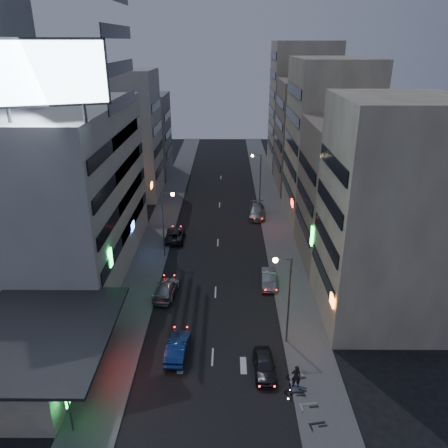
{
  "coord_description": "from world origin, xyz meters",
  "views": [
    {
      "loc": [
        1.14,
        -24.76,
        23.96
      ],
      "look_at": [
        0.85,
        18.05,
        5.95
      ],
      "focal_mm": 35.0,
      "sensor_mm": 36.0,
      "label": 1
    }
  ],
  "objects_px": {
    "parked_car_left": "(175,235)",
    "scooter_silver_a": "(317,396)",
    "parked_car_right_mid": "(269,279)",
    "scooter_black_b": "(305,386)",
    "road_car_blue": "(178,347)",
    "road_car_silver": "(166,289)",
    "parked_car_right_near": "(264,365)",
    "scooter_black_a": "(325,415)",
    "scooter_silver_b": "(304,369)",
    "parked_car_right_far": "(257,211)",
    "scooter_blue": "(308,382)",
    "person": "(296,376)"
  },
  "relations": [
    {
      "from": "parked_car_right_far",
      "to": "scooter_silver_a",
      "type": "height_order",
      "value": "parked_car_right_far"
    },
    {
      "from": "parked_car_right_mid",
      "to": "road_car_silver",
      "type": "distance_m",
      "value": 10.82
    },
    {
      "from": "parked_car_right_far",
      "to": "scooter_black_b",
      "type": "bearing_deg",
      "value": -84.44
    },
    {
      "from": "parked_car_left",
      "to": "scooter_black_a",
      "type": "xyz_separation_m",
      "value": [
        13.44,
        -29.4,
        -0.06
      ]
    },
    {
      "from": "parked_car_right_far",
      "to": "scooter_silver_a",
      "type": "xyz_separation_m",
      "value": [
        2.01,
        -35.96,
        -0.12
      ]
    },
    {
      "from": "road_car_silver",
      "to": "scooter_black_b",
      "type": "relative_size",
      "value": 2.81
    },
    {
      "from": "road_car_silver",
      "to": "person",
      "type": "distance_m",
      "value": 17.09
    },
    {
      "from": "parked_car_right_near",
      "to": "road_car_silver",
      "type": "relative_size",
      "value": 0.81
    },
    {
      "from": "person",
      "to": "scooter_blue",
      "type": "distance_m",
      "value": 0.99
    },
    {
      "from": "parked_car_right_mid",
      "to": "scooter_black_b",
      "type": "xyz_separation_m",
      "value": [
        1.27,
        -15.46,
        -0.03
      ]
    },
    {
      "from": "parked_car_right_near",
      "to": "scooter_silver_b",
      "type": "height_order",
      "value": "parked_car_right_near"
    },
    {
      "from": "parked_car_right_near",
      "to": "scooter_silver_a",
      "type": "relative_size",
      "value": 2.17
    },
    {
      "from": "road_car_silver",
      "to": "scooter_blue",
      "type": "distance_m",
      "value": 17.77
    },
    {
      "from": "scooter_silver_b",
      "to": "road_car_silver",
      "type": "bearing_deg",
      "value": 34.7
    },
    {
      "from": "parked_car_right_far",
      "to": "parked_car_right_near",
      "type": "bearing_deg",
      "value": -89.15
    },
    {
      "from": "parked_car_left",
      "to": "scooter_silver_a",
      "type": "relative_size",
      "value": 2.7
    },
    {
      "from": "parked_car_right_mid",
      "to": "person",
      "type": "height_order",
      "value": "person"
    },
    {
      "from": "parked_car_right_far",
      "to": "scooter_silver_b",
      "type": "relative_size",
      "value": 3.14
    },
    {
      "from": "road_car_blue",
      "to": "road_car_silver",
      "type": "relative_size",
      "value": 0.89
    },
    {
      "from": "scooter_black_a",
      "to": "scooter_silver_a",
      "type": "xyz_separation_m",
      "value": [
        -0.26,
        1.69,
        0.05
      ]
    },
    {
      "from": "scooter_silver_a",
      "to": "parked_car_left",
      "type": "bearing_deg",
      "value": 17.45
    },
    {
      "from": "parked_car_right_far",
      "to": "scooter_silver_a",
      "type": "distance_m",
      "value": 36.02
    },
    {
      "from": "parked_car_left",
      "to": "scooter_silver_b",
      "type": "bearing_deg",
      "value": 117.19
    },
    {
      "from": "parked_car_right_mid",
      "to": "parked_car_right_near",
      "type": "bearing_deg",
      "value": -92.89
    },
    {
      "from": "parked_car_right_mid",
      "to": "road_car_blue",
      "type": "bearing_deg",
      "value": -123.24
    },
    {
      "from": "parked_car_right_near",
      "to": "parked_car_right_far",
      "type": "relative_size",
      "value": 0.73
    },
    {
      "from": "parked_car_right_far",
      "to": "road_car_silver",
      "type": "distance_m",
      "value": 24.09
    },
    {
      "from": "scooter_black_b",
      "to": "scooter_blue",
      "type": "bearing_deg",
      "value": -41.43
    },
    {
      "from": "parked_car_right_far",
      "to": "scooter_black_b",
      "type": "distance_m",
      "value": 34.97
    },
    {
      "from": "person",
      "to": "scooter_black_b",
      "type": "distance_m",
      "value": 0.86
    },
    {
      "from": "parked_car_right_near",
      "to": "person",
      "type": "bearing_deg",
      "value": -38.77
    },
    {
      "from": "parked_car_right_mid",
      "to": "parked_car_right_far",
      "type": "xyz_separation_m",
      "value": [
        -0.02,
        19.49,
        0.12
      ]
    },
    {
      "from": "parked_car_right_mid",
      "to": "road_car_silver",
      "type": "xyz_separation_m",
      "value": [
        -10.6,
        -2.15,
        0.03
      ]
    },
    {
      "from": "road_car_blue",
      "to": "scooter_blue",
      "type": "distance_m",
      "value": 10.73
    },
    {
      "from": "parked_car_right_near",
      "to": "road_car_blue",
      "type": "distance_m",
      "value": 7.24
    },
    {
      "from": "parked_car_right_far",
      "to": "scooter_black_a",
      "type": "relative_size",
      "value": 3.24
    },
    {
      "from": "road_car_silver",
      "to": "scooter_silver_b",
      "type": "distance_m",
      "value": 16.74
    },
    {
      "from": "person",
      "to": "scooter_black_b",
      "type": "height_order",
      "value": "person"
    },
    {
      "from": "parked_car_right_near",
      "to": "scooter_black_a",
      "type": "height_order",
      "value": "parked_car_right_near"
    },
    {
      "from": "parked_car_right_mid",
      "to": "scooter_black_a",
      "type": "relative_size",
      "value": 2.45
    },
    {
      "from": "parked_car_left",
      "to": "scooter_silver_a",
      "type": "xyz_separation_m",
      "value": [
        13.19,
        -27.71,
        -0.01
      ]
    },
    {
      "from": "parked_car_right_mid",
      "to": "scooter_black_b",
      "type": "relative_size",
      "value": 2.36
    },
    {
      "from": "road_car_blue",
      "to": "scooter_blue",
      "type": "xyz_separation_m",
      "value": [
        10.03,
        -3.79,
        -0.11
      ]
    },
    {
      "from": "parked_car_left",
      "to": "road_car_blue",
      "type": "height_order",
      "value": "road_car_blue"
    },
    {
      "from": "scooter_black_a",
      "to": "scooter_silver_b",
      "type": "height_order",
      "value": "scooter_silver_b"
    },
    {
      "from": "parked_car_left",
      "to": "road_car_silver",
      "type": "height_order",
      "value": "road_car_silver"
    },
    {
      "from": "scooter_black_b",
      "to": "road_car_silver",
      "type": "bearing_deg",
      "value": 40.15
    },
    {
      "from": "parked_car_right_near",
      "to": "parked_car_right_mid",
      "type": "relative_size",
      "value": 0.96
    },
    {
      "from": "parked_car_right_near",
      "to": "parked_car_right_far",
      "type": "distance_m",
      "value": 32.84
    },
    {
      "from": "road_car_silver",
      "to": "scooter_black_a",
      "type": "xyz_separation_m",
      "value": [
        12.84,
        -16.0,
        -0.09
      ]
    }
  ]
}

